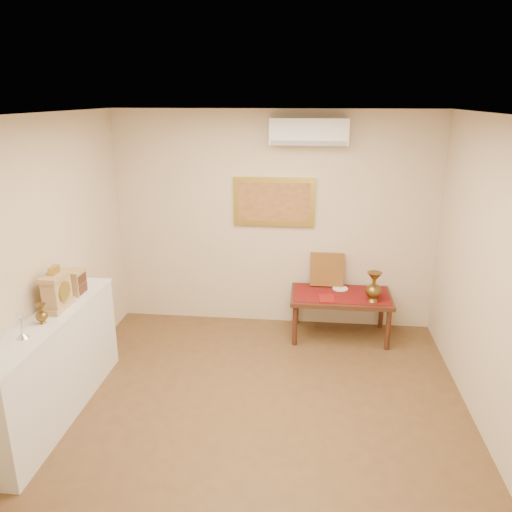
# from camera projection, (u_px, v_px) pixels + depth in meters

# --- Properties ---
(floor) EXTENTS (4.50, 4.50, 0.00)m
(floor) POSITION_uv_depth(u_px,v_px,m) (254.00, 426.00, 4.50)
(floor) COLOR brown
(floor) RESTS_ON ground
(ceiling) EXTENTS (4.50, 4.50, 0.00)m
(ceiling) POSITION_uv_depth(u_px,v_px,m) (253.00, 116.00, 3.67)
(ceiling) COLOR silver
(ceiling) RESTS_ON ground
(wall_back) EXTENTS (4.00, 0.02, 2.70)m
(wall_back) POSITION_uv_depth(u_px,v_px,m) (274.00, 221.00, 6.21)
(wall_back) COLOR beige
(wall_back) RESTS_ON ground
(wall_front) EXTENTS (4.00, 0.02, 2.70)m
(wall_front) POSITION_uv_depth(u_px,v_px,m) (189.00, 495.00, 1.96)
(wall_front) COLOR beige
(wall_front) RESTS_ON ground
(wall_left) EXTENTS (0.02, 4.50, 2.70)m
(wall_left) POSITION_uv_depth(u_px,v_px,m) (23.00, 278.00, 4.29)
(wall_left) COLOR beige
(wall_left) RESTS_ON ground
(wall_right) EXTENTS (0.02, 4.50, 2.70)m
(wall_right) POSITION_uv_depth(u_px,v_px,m) (509.00, 297.00, 3.88)
(wall_right) COLOR beige
(wall_right) RESTS_ON ground
(candlestick) EXTENTS (0.10, 0.10, 0.21)m
(candlestick) POSITION_uv_depth(u_px,v_px,m) (21.00, 326.00, 3.99)
(candlestick) COLOR silver
(candlestick) RESTS_ON display_ledge
(brass_urn_small) EXTENTS (0.10, 0.10, 0.23)m
(brass_urn_small) POSITION_uv_depth(u_px,v_px,m) (41.00, 311.00, 4.24)
(brass_urn_small) COLOR brown
(brass_urn_small) RESTS_ON display_ledge
(table_cloth) EXTENTS (1.14, 0.59, 0.01)m
(table_cloth) POSITION_uv_depth(u_px,v_px,m) (341.00, 294.00, 6.02)
(table_cloth) COLOR maroon
(table_cloth) RESTS_ON low_table
(brass_urn_tall) EXTENTS (0.19, 0.19, 0.43)m
(brass_urn_tall) POSITION_uv_depth(u_px,v_px,m) (374.00, 284.00, 5.75)
(brass_urn_tall) COLOR brown
(brass_urn_tall) RESTS_ON table_cloth
(plate) EXTENTS (0.19, 0.19, 0.01)m
(plate) POSITION_uv_depth(u_px,v_px,m) (340.00, 289.00, 6.17)
(plate) COLOR white
(plate) RESTS_ON table_cloth
(menu) EXTENTS (0.20, 0.26, 0.01)m
(menu) POSITION_uv_depth(u_px,v_px,m) (327.00, 298.00, 5.87)
(menu) COLOR maroon
(menu) RESTS_ON table_cloth
(cushion) EXTENTS (0.42, 0.18, 0.43)m
(cushion) POSITION_uv_depth(u_px,v_px,m) (327.00, 269.00, 6.25)
(cushion) COLOR #5A2112
(cushion) RESTS_ON table_cloth
(display_ledge) EXTENTS (0.37, 2.02, 0.98)m
(display_ledge) POSITION_uv_depth(u_px,v_px,m) (55.00, 367.00, 4.54)
(display_ledge) COLOR silver
(display_ledge) RESTS_ON floor
(mantel_clock) EXTENTS (0.17, 0.36, 0.41)m
(mantel_clock) POSITION_uv_depth(u_px,v_px,m) (57.00, 291.00, 4.52)
(mantel_clock) COLOR tan
(mantel_clock) RESTS_ON display_ledge
(wooden_chest) EXTENTS (0.16, 0.21, 0.24)m
(wooden_chest) POSITION_uv_depth(u_px,v_px,m) (75.00, 282.00, 4.88)
(wooden_chest) COLOR tan
(wooden_chest) RESTS_ON display_ledge
(low_table) EXTENTS (1.20, 0.70, 0.55)m
(low_table) POSITION_uv_depth(u_px,v_px,m) (341.00, 300.00, 6.04)
(low_table) COLOR #472315
(low_table) RESTS_ON floor
(painting) EXTENTS (1.00, 0.06, 0.60)m
(painting) POSITION_uv_depth(u_px,v_px,m) (274.00, 202.00, 6.11)
(painting) COLOR #B29C39
(painting) RESTS_ON wall_back
(ac_unit) EXTENTS (0.90, 0.25, 0.30)m
(ac_unit) POSITION_uv_depth(u_px,v_px,m) (309.00, 132.00, 5.71)
(ac_unit) COLOR white
(ac_unit) RESTS_ON wall_back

